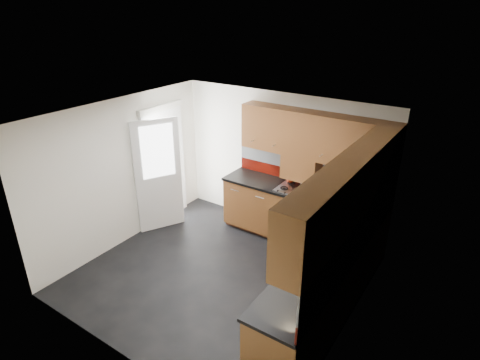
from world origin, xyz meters
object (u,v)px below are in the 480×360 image
Objects in this scene: gas_hob at (296,189)px; toaster at (310,185)px; food_processor at (349,223)px; utensil_pot at (290,178)px.

toaster is (0.20, 0.12, 0.08)m from gas_hob.
food_processor is at bearing -43.45° from toaster.
utensil_pot reaches higher than gas_hob.
toaster reaches higher than gas_hob.
utensil_pot is at bearing 135.73° from gas_hob.
food_processor is at bearing -35.95° from utensil_pot.
utensil_pot is 1.69m from food_processor.
utensil_pot is (-0.20, 0.20, 0.08)m from gas_hob.
gas_hob is at bearing 145.72° from food_processor.
gas_hob is at bearing -44.27° from utensil_pot.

